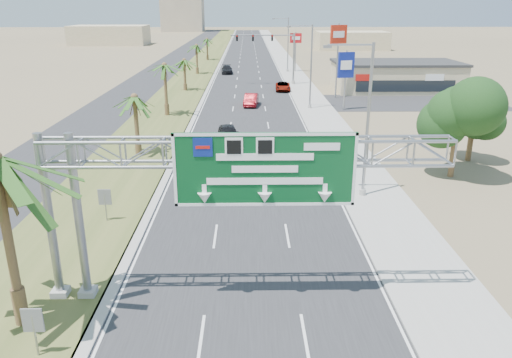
{
  "coord_description": "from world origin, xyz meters",
  "views": [
    {
      "loc": [
        -0.15,
        -9.09,
        12.11
      ],
      "look_at": [
        0.22,
        13.57,
        4.2
      ],
      "focal_mm": 35.0,
      "sensor_mm": 36.0,
      "label": 1
    }
  ],
  "objects_px": {
    "car_left_lane": "(228,133)",
    "car_far": "(227,70)",
    "sign_gantry": "(226,165)",
    "signal_mast": "(281,54)",
    "car_mid_lane": "(251,100)",
    "pole_sign_blue": "(346,67)",
    "pole_sign_red_far": "(296,41)",
    "car_right_lane": "(283,87)",
    "pole_sign_red_near": "(338,39)",
    "store_building": "(396,77)"
  },
  "relations": [
    {
      "from": "signal_mast",
      "to": "car_far",
      "type": "height_order",
      "value": "signal_mast"
    },
    {
      "from": "car_left_lane",
      "to": "car_far",
      "type": "xyz_separation_m",
      "value": [
        -2.05,
        49.4,
        -0.04
      ]
    },
    {
      "from": "pole_sign_blue",
      "to": "pole_sign_red_far",
      "type": "relative_size",
      "value": 0.97
    },
    {
      "from": "signal_mast",
      "to": "store_building",
      "type": "height_order",
      "value": "signal_mast"
    },
    {
      "from": "signal_mast",
      "to": "pole_sign_red_far",
      "type": "xyz_separation_m",
      "value": [
        3.83,
        16.65,
        0.92
      ]
    },
    {
      "from": "car_right_lane",
      "to": "pole_sign_red_far",
      "type": "distance_m",
      "value": 23.88
    },
    {
      "from": "signal_mast",
      "to": "car_right_lane",
      "type": "relative_size",
      "value": 2.21
    },
    {
      "from": "car_right_lane",
      "to": "pole_sign_red_near",
      "type": "relative_size",
      "value": 0.47
    },
    {
      "from": "car_left_lane",
      "to": "pole_sign_blue",
      "type": "height_order",
      "value": "pole_sign_blue"
    },
    {
      "from": "pole_sign_blue",
      "to": "pole_sign_red_far",
      "type": "height_order",
      "value": "pole_sign_red_far"
    },
    {
      "from": "pole_sign_red_far",
      "to": "car_left_lane",
      "type": "bearing_deg",
      "value": -101.91
    },
    {
      "from": "signal_mast",
      "to": "car_mid_lane",
      "type": "bearing_deg",
      "value": -105.33
    },
    {
      "from": "signal_mast",
      "to": "pole_sign_blue",
      "type": "height_order",
      "value": "signal_mast"
    },
    {
      "from": "sign_gantry",
      "to": "car_mid_lane",
      "type": "relative_size",
      "value": 3.65
    },
    {
      "from": "car_right_lane",
      "to": "pole_sign_blue",
      "type": "height_order",
      "value": "pole_sign_blue"
    },
    {
      "from": "signal_mast",
      "to": "car_left_lane",
      "type": "distance_m",
      "value": 36.45
    },
    {
      "from": "signal_mast",
      "to": "pole_sign_blue",
      "type": "distance_m",
      "value": 21.82
    },
    {
      "from": "car_far",
      "to": "pole_sign_red_near",
      "type": "xyz_separation_m",
      "value": [
        16.03,
        -26.27,
        7.12
      ]
    },
    {
      "from": "car_far",
      "to": "pole_sign_blue",
      "type": "relative_size",
      "value": 0.7
    },
    {
      "from": "car_right_lane",
      "to": "store_building",
      "type": "bearing_deg",
      "value": 3.58
    },
    {
      "from": "sign_gantry",
      "to": "pole_sign_blue",
      "type": "xyz_separation_m",
      "value": [
        12.62,
        41.18,
        -0.88
      ]
    },
    {
      "from": "store_building",
      "to": "car_mid_lane",
      "type": "height_order",
      "value": "store_building"
    },
    {
      "from": "car_left_lane",
      "to": "car_mid_lane",
      "type": "bearing_deg",
      "value": 75.27
    },
    {
      "from": "sign_gantry",
      "to": "pole_sign_red_near",
      "type": "bearing_deg",
      "value": 75.29
    },
    {
      "from": "sign_gantry",
      "to": "signal_mast",
      "type": "distance_m",
      "value": 62.37
    },
    {
      "from": "sign_gantry",
      "to": "pole_sign_red_far",
      "type": "relative_size",
      "value": 2.27
    },
    {
      "from": "car_left_lane",
      "to": "pole_sign_red_near",
      "type": "relative_size",
      "value": 0.45
    },
    {
      "from": "car_mid_lane",
      "to": "car_far",
      "type": "relative_size",
      "value": 0.92
    },
    {
      "from": "car_mid_lane",
      "to": "car_far",
      "type": "xyz_separation_m",
      "value": [
        -4.3,
        31.85,
        -0.04
      ]
    },
    {
      "from": "sign_gantry",
      "to": "car_left_lane",
      "type": "relative_size",
      "value": 3.74
    },
    {
      "from": "pole_sign_blue",
      "to": "pole_sign_red_far",
      "type": "distance_m",
      "value": 37.61
    },
    {
      "from": "car_mid_lane",
      "to": "pole_sign_red_far",
      "type": "bearing_deg",
      "value": 81.29
    },
    {
      "from": "car_right_lane",
      "to": "car_far",
      "type": "relative_size",
      "value": 0.94
    },
    {
      "from": "pole_sign_red_near",
      "to": "pole_sign_red_far",
      "type": "height_order",
      "value": "pole_sign_red_near"
    },
    {
      "from": "car_mid_lane",
      "to": "pole_sign_red_near",
      "type": "height_order",
      "value": "pole_sign_red_near"
    },
    {
      "from": "car_left_lane",
      "to": "car_far",
      "type": "height_order",
      "value": "car_left_lane"
    },
    {
      "from": "sign_gantry",
      "to": "car_left_lane",
      "type": "bearing_deg",
      "value": 92.02
    },
    {
      "from": "sign_gantry",
      "to": "signal_mast",
      "type": "height_order",
      "value": "signal_mast"
    },
    {
      "from": "car_mid_lane",
      "to": "pole_sign_blue",
      "type": "xyz_separation_m",
      "value": [
        11.31,
        -2.91,
        4.42
      ]
    },
    {
      "from": "car_left_lane",
      "to": "pole_sign_red_near",
      "type": "height_order",
      "value": "pole_sign_red_near"
    },
    {
      "from": "car_left_lane",
      "to": "car_far",
      "type": "relative_size",
      "value": 0.9
    },
    {
      "from": "car_mid_lane",
      "to": "car_far",
      "type": "distance_m",
      "value": 32.14
    },
    {
      "from": "car_mid_lane",
      "to": "pole_sign_blue",
      "type": "bearing_deg",
      "value": -8.97
    },
    {
      "from": "signal_mast",
      "to": "car_mid_lane",
      "type": "xyz_separation_m",
      "value": [
        -4.92,
        -17.95,
        -4.09
      ]
    },
    {
      "from": "car_right_lane",
      "to": "car_far",
      "type": "bearing_deg",
      "value": 116.64
    },
    {
      "from": "sign_gantry",
      "to": "store_building",
      "type": "bearing_deg",
      "value": 67.64
    },
    {
      "from": "signal_mast",
      "to": "pole_sign_red_far",
      "type": "relative_size",
      "value": 1.4
    },
    {
      "from": "car_left_lane",
      "to": "car_far",
      "type": "bearing_deg",
      "value": 84.95
    },
    {
      "from": "car_far",
      "to": "signal_mast",
      "type": "bearing_deg",
      "value": -59.86
    },
    {
      "from": "car_mid_lane",
      "to": "pole_sign_blue",
      "type": "distance_m",
      "value": 12.48
    }
  ]
}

